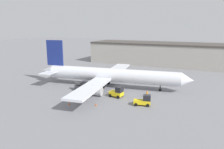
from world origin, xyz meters
TOP-DOWN VIEW (x-y plane):
  - ground_plane at (0.00, 0.00)m, footprint 400.00×400.00m
  - terminal_building at (7.07, 41.42)m, footprint 65.83×16.73m
  - airplane at (-1.10, -0.15)m, footprint 42.14×39.91m
  - ground_crew_worker at (10.93, -4.43)m, footprint 0.35×0.35m
  - baggage_tug at (4.61, -7.10)m, footprint 3.26×2.50m
  - belt_loader_truck at (-5.88, -5.49)m, footprint 3.71×3.07m
  - pushback_tug at (11.73, -9.84)m, footprint 3.70×2.38m
  - safety_cone_near at (2.89, -14.16)m, footprint 0.36×0.36m
  - safety_cone_far at (-2.45, -16.00)m, footprint 0.36×0.36m

SIDE VIEW (x-z plane):
  - ground_plane at x=0.00m, z-range 0.00..0.00m
  - safety_cone_near at x=2.89m, z-range 0.00..0.55m
  - safety_cone_far at x=-2.45m, z-range 0.00..0.55m
  - ground_crew_worker at x=10.93m, z-range 0.05..1.67m
  - pushback_tug at x=11.73m, z-range -0.11..2.17m
  - belt_loader_truck at x=-5.88m, z-range -0.09..2.22m
  - baggage_tug at x=4.61m, z-range -0.12..2.45m
  - airplane at x=-1.10m, z-range -2.89..9.33m
  - terminal_building at x=7.07m, z-range 0.01..9.18m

